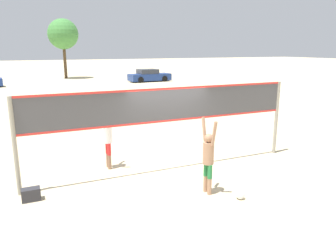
{
  "coord_description": "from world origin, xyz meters",
  "views": [
    {
      "loc": [
        -3.91,
        -8.6,
        3.65
      ],
      "look_at": [
        0.0,
        0.0,
        1.39
      ],
      "focal_mm": 35.0,
      "sensor_mm": 36.0,
      "label": 1
    }
  ],
  "objects_px": {
    "tree_right_cluster": "(63,34)",
    "volleyball": "(240,195)",
    "player_spiker": "(208,155)",
    "gear_bag": "(31,194)",
    "parked_car_mid": "(149,76)",
    "player_blocker": "(108,135)",
    "volleyball_net": "(168,111)"
  },
  "relations": [
    {
      "from": "tree_right_cluster",
      "to": "volleyball",
      "type": "bearing_deg",
      "value": -90.97
    },
    {
      "from": "player_spiker",
      "to": "gear_bag",
      "type": "relative_size",
      "value": 4.45
    },
    {
      "from": "player_spiker",
      "to": "parked_car_mid",
      "type": "height_order",
      "value": "player_spiker"
    },
    {
      "from": "player_blocker",
      "to": "tree_right_cluster",
      "type": "distance_m",
      "value": 32.97
    },
    {
      "from": "volleyball",
      "to": "tree_right_cluster",
      "type": "relative_size",
      "value": 0.03
    },
    {
      "from": "gear_bag",
      "to": "volleyball",
      "type": "bearing_deg",
      "value": -23.48
    },
    {
      "from": "player_blocker",
      "to": "gear_bag",
      "type": "xyz_separation_m",
      "value": [
        -2.3,
        -1.42,
        -0.9
      ]
    },
    {
      "from": "volleyball_net",
      "to": "parked_car_mid",
      "type": "bearing_deg",
      "value": 69.98
    },
    {
      "from": "volleyball_net",
      "to": "tree_right_cluster",
      "type": "bearing_deg",
      "value": 87.55
    },
    {
      "from": "parked_car_mid",
      "to": "tree_right_cluster",
      "type": "relative_size",
      "value": 0.67
    },
    {
      "from": "volleyball_net",
      "to": "tree_right_cluster",
      "type": "xyz_separation_m",
      "value": [
        1.43,
        33.5,
        3.38
      ]
    },
    {
      "from": "player_spiker",
      "to": "parked_car_mid",
      "type": "relative_size",
      "value": 0.41
    },
    {
      "from": "volleyball_net",
      "to": "volleyball",
      "type": "bearing_deg",
      "value": -72.04
    },
    {
      "from": "player_spiker",
      "to": "volleyball",
      "type": "xyz_separation_m",
      "value": [
        0.56,
        -0.64,
        -0.91
      ]
    },
    {
      "from": "player_spiker",
      "to": "player_blocker",
      "type": "relative_size",
      "value": 0.97
    },
    {
      "from": "gear_bag",
      "to": "volleyball_net",
      "type": "bearing_deg",
      "value": 6.96
    },
    {
      "from": "volleyball_net",
      "to": "gear_bag",
      "type": "height_order",
      "value": "volleyball_net"
    },
    {
      "from": "gear_bag",
      "to": "parked_car_mid",
      "type": "xyz_separation_m",
      "value": [
        13.26,
        26.15,
        0.46
      ]
    },
    {
      "from": "volleyball",
      "to": "gear_bag",
      "type": "bearing_deg",
      "value": 156.52
    },
    {
      "from": "tree_right_cluster",
      "to": "player_blocker",
      "type": "bearing_deg",
      "value": -95.31
    },
    {
      "from": "player_spiker",
      "to": "parked_car_mid",
      "type": "xyz_separation_m",
      "value": [
        9.1,
        27.57,
        -0.4
      ]
    },
    {
      "from": "gear_bag",
      "to": "tree_right_cluster",
      "type": "relative_size",
      "value": 0.06
    },
    {
      "from": "volleyball_net",
      "to": "volleyball",
      "type": "distance_m",
      "value": 3.18
    },
    {
      "from": "volleyball_net",
      "to": "tree_right_cluster",
      "type": "relative_size",
      "value": 1.19
    },
    {
      "from": "player_spiker",
      "to": "parked_car_mid",
      "type": "bearing_deg",
      "value": -18.27
    },
    {
      "from": "volleyball_net",
      "to": "player_spiker",
      "type": "height_order",
      "value": "volleyball_net"
    },
    {
      "from": "volleyball",
      "to": "volleyball_net",
      "type": "bearing_deg",
      "value": 107.96
    },
    {
      "from": "gear_bag",
      "to": "parked_car_mid",
      "type": "bearing_deg",
      "value": 63.12
    },
    {
      "from": "parked_car_mid",
      "to": "tree_right_cluster",
      "type": "distance_m",
      "value": 12.06
    },
    {
      "from": "player_blocker",
      "to": "parked_car_mid",
      "type": "relative_size",
      "value": 0.43
    },
    {
      "from": "player_spiker",
      "to": "tree_right_cluster",
      "type": "bearing_deg",
      "value": -1.9
    },
    {
      "from": "player_blocker",
      "to": "volleyball",
      "type": "xyz_separation_m",
      "value": [
        2.42,
        -3.47,
        -0.95
      ]
    }
  ]
}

